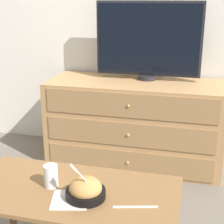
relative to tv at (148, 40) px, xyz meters
name	(u,v)px	position (x,y,z in m)	size (l,w,h in m)	color
ground_plane	(138,146)	(-0.10, 0.20, -1.03)	(12.00, 12.00, 0.00)	#70665B
wall_back	(142,5)	(-0.10, 0.22, 0.27)	(12.00, 0.05, 2.60)	white
dresser	(135,123)	(-0.08, -0.11, -0.68)	(1.44, 0.58, 0.71)	tan
tv	(148,40)	(0.00, 0.00, 0.00)	(0.86, 0.15, 0.63)	#232328
coffee_table	(73,203)	(-0.14, -1.45, -0.62)	(1.02, 0.51, 0.49)	olive
takeout_bowl	(86,190)	(-0.06, -1.50, -0.51)	(0.19, 0.19, 0.19)	black
drink_cup	(51,177)	(-0.25, -1.44, -0.50)	(0.07, 0.07, 0.11)	white
napkin	(70,200)	(-0.12, -1.53, -0.54)	(0.20, 0.20, 0.00)	silver
knife	(135,207)	(0.18, -1.52, -0.54)	(0.20, 0.06, 0.01)	white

